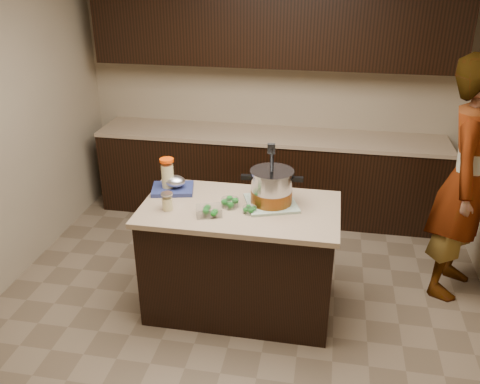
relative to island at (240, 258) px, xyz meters
The scene contains 13 objects.
ground_plane 0.45m from the island, ahead, with size 4.00×4.00×0.00m, color brown.
room_shell 1.26m from the island, ahead, with size 4.04×4.04×2.72m.
back_cabinets 1.81m from the island, 90.00° to the left, with size 3.60×0.63×2.33m.
island is the anchor object (origin of this frame).
dish_towel 0.51m from the island, 19.64° to the left, with size 0.36×0.36×0.02m, color #56805D.
stock_pot 0.62m from the island, 19.59° to the left, with size 0.45×0.35×0.46m.
lemonade_pitcher 0.85m from the island, 163.71° to the left, with size 0.13×0.13×0.26m.
mason_jar 0.74m from the island, 164.71° to the right, with size 0.09×0.09×0.14m.
broccoli_tub_left 0.48m from the island, behind, with size 0.14×0.14×0.06m.
broccoli_tub_right 0.48m from the island, 43.98° to the right, with size 0.11×0.11×0.05m.
broccoli_tub_rect 0.54m from the island, 139.41° to the right, with size 0.21×0.18×0.07m.
blue_tray 0.77m from the island, 162.53° to the left, with size 0.37×0.32×0.12m.
person 1.88m from the island, 19.55° to the left, with size 0.72×0.47×1.96m, color gray.
Camera 1 is at (0.60, -3.28, 2.59)m, focal length 38.00 mm.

